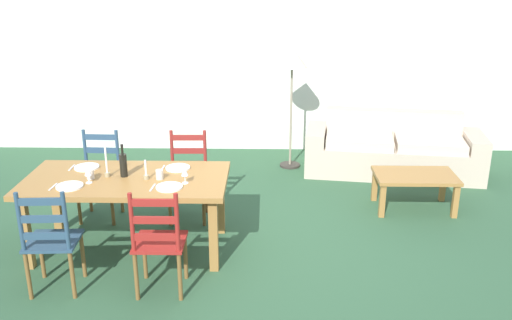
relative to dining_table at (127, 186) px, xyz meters
name	(u,v)px	position (x,y,z in m)	size (l,w,h in m)	color
ground_plane	(260,253)	(1.26, -0.04, -0.67)	(9.60, 9.60, 0.02)	#2D5236
wall_far	(263,59)	(1.26, 3.26, 0.69)	(9.60, 0.16, 2.70)	silver
dining_table	(127,186)	(0.00, 0.00, 0.00)	(1.90, 0.96, 0.75)	olive
dining_chair_near_left	(51,241)	(-0.46, -0.76, -0.19)	(0.44, 0.42, 0.96)	#2A445A
dining_chair_near_right	(159,242)	(0.43, -0.76, -0.19)	(0.42, 0.40, 0.96)	maroon
dining_chair_far_left	(100,176)	(-0.49, 0.75, -0.19)	(0.43, 0.42, 0.96)	navy
dining_chair_far_right	(188,176)	(0.47, 0.75, -0.19)	(0.43, 0.41, 0.96)	maroon
dinner_plate_near_left	(70,186)	(-0.45, -0.25, 0.10)	(0.24, 0.24, 0.02)	white
fork_near_left	(53,187)	(-0.60, -0.25, 0.09)	(0.02, 0.17, 0.01)	silver
dinner_plate_near_right	(169,187)	(0.45, -0.25, 0.10)	(0.24, 0.24, 0.02)	white
fork_near_right	(153,187)	(0.30, -0.25, 0.09)	(0.02, 0.17, 0.01)	silver
dinner_plate_far_left	(87,167)	(-0.45, 0.25, 0.10)	(0.24, 0.24, 0.02)	white
fork_far_left	(72,168)	(-0.60, 0.25, 0.09)	(0.02, 0.17, 0.01)	silver
dinner_plate_far_right	(178,168)	(0.45, 0.25, 0.10)	(0.24, 0.24, 0.02)	white
fork_far_right	(163,168)	(0.30, 0.25, 0.09)	(0.02, 0.17, 0.01)	silver
wine_bottle	(123,165)	(-0.02, 0.03, 0.20)	(0.07, 0.07, 0.32)	black
wine_glass_near_left	(88,172)	(-0.31, -0.15, 0.20)	(0.06, 0.06, 0.16)	white
wine_glass_near_right	(185,172)	(0.58, -0.13, 0.20)	(0.06, 0.06, 0.16)	white
coffee_cup_primary	(160,175)	(0.32, -0.03, 0.13)	(0.07, 0.07, 0.09)	beige
coffee_cup_secondary	(90,174)	(-0.32, -0.04, 0.13)	(0.07, 0.07, 0.09)	beige
candle_tall	(107,168)	(-0.18, 0.02, 0.17)	(0.05, 0.05, 0.30)	#998C66
candle_short	(146,174)	(0.20, -0.04, 0.14)	(0.05, 0.05, 0.19)	#998C66
couch	(392,151)	(3.00, 2.24, -0.37)	(2.37, 1.10, 0.80)	#BBAA95
coffee_table	(415,180)	(3.00, 1.02, -0.31)	(0.90, 0.56, 0.42)	olive
standing_lamp	(292,65)	(1.64, 2.42, 0.75)	(0.40, 0.40, 1.64)	#332D28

